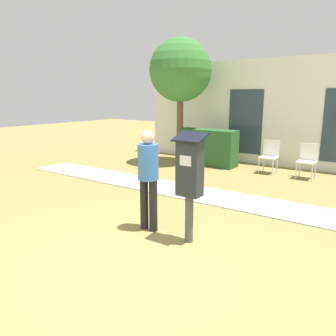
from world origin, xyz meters
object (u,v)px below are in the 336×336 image
(outdoor_chair_left, at_px, (270,154))
(outdoor_chair_middle, at_px, (308,158))
(parking_meter, at_px, (190,174))
(person_standing, at_px, (148,173))

(outdoor_chair_left, height_order, outdoor_chair_middle, same)
(parking_meter, xyz_separation_m, outdoor_chair_left, (-0.50, 5.09, -0.49))
(parking_meter, distance_m, outdoor_chair_middle, 5.08)
(person_standing, distance_m, outdoor_chair_left, 5.09)
(outdoor_chair_left, bearing_deg, parking_meter, -74.25)
(parking_meter, xyz_separation_m, outdoor_chair_middle, (0.51, 5.03, -0.49))
(outdoor_chair_middle, bearing_deg, parking_meter, -80.60)
(outdoor_chair_left, bearing_deg, person_standing, -82.76)
(outdoor_chair_middle, bearing_deg, outdoor_chair_left, -168.56)
(person_standing, bearing_deg, outdoor_chair_left, 81.20)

